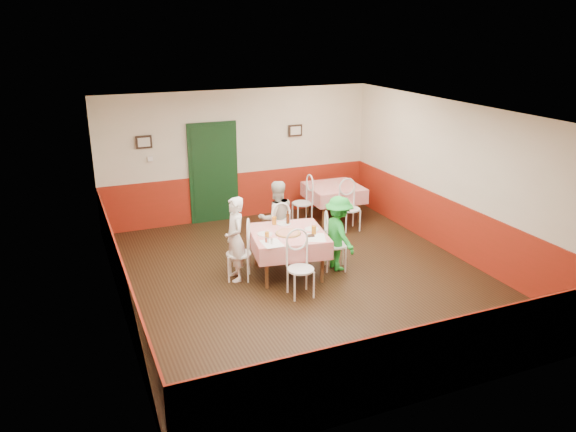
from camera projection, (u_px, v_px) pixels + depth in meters
name	position (u px, v px, depth m)	size (l,w,h in m)	color
floor	(305.00, 278.00, 9.52)	(7.00, 7.00, 0.00)	black
ceiling	(307.00, 113.00, 8.61)	(7.00, 7.00, 0.00)	white
back_wall	(239.00, 155.00, 12.11)	(6.00, 0.10, 2.80)	beige
front_wall	(441.00, 289.00, 6.01)	(6.00, 0.10, 2.80)	beige
left_wall	(114.00, 224.00, 7.97)	(0.10, 7.00, 2.80)	beige
right_wall	(457.00, 180.00, 10.16)	(0.10, 7.00, 2.80)	beige
wainscot_back	(241.00, 195.00, 12.40)	(6.00, 0.03, 1.00)	maroon
wainscot_front	(433.00, 361.00, 6.32)	(6.00, 0.03, 1.00)	maroon
wainscot_left	(121.00, 281.00, 8.27)	(0.03, 7.00, 1.00)	maroon
wainscot_right	(451.00, 227.00, 10.44)	(0.03, 7.00, 1.00)	maroon
door	(214.00, 174.00, 11.97)	(0.96, 0.06, 2.10)	black
picture_left	(144.00, 142.00, 11.20)	(0.32, 0.03, 0.26)	black
picture_right	(295.00, 131.00, 12.40)	(0.32, 0.03, 0.26)	black
thermostat	(150.00, 159.00, 11.35)	(0.10, 0.03, 0.10)	white
main_table	(288.00, 253.00, 9.58)	(1.22, 1.22, 0.77)	red
second_table	(333.00, 203.00, 12.29)	(1.12, 1.12, 0.77)	red
chair_left	(239.00, 254.00, 9.37)	(0.42, 0.42, 0.90)	white
chair_right	(335.00, 245.00, 9.75)	(0.42, 0.42, 0.90)	white
chair_far	(277.00, 232.00, 10.34)	(0.42, 0.42, 0.90)	white
chair_near	(301.00, 269.00, 8.78)	(0.42, 0.42, 0.90)	white
chair_second_a	(302.00, 203.00, 11.99)	(0.42, 0.42, 0.90)	white
chair_second_b	(350.00, 209.00, 11.61)	(0.42, 0.42, 0.90)	white
pizza	(288.00, 233.00, 9.38)	(0.41, 0.41, 0.03)	#B74723
plate_left	(265.00, 234.00, 9.35)	(0.25, 0.25, 0.01)	white
plate_right	(312.00, 229.00, 9.58)	(0.25, 0.25, 0.01)	white
plate_far	(284.00, 224.00, 9.84)	(0.25, 0.25, 0.01)	white
glass_a	(267.00, 236.00, 9.12)	(0.07, 0.07, 0.13)	#BF7219
glass_b	(314.00, 230.00, 9.35)	(0.08, 0.08, 0.14)	#BF7219
glass_c	(274.00, 221.00, 9.80)	(0.08, 0.08, 0.14)	#BF7219
beer_bottle	(288.00, 218.00, 9.80)	(0.06, 0.06, 0.23)	#381C0A
shaker_a	(268.00, 240.00, 8.98)	(0.04, 0.04, 0.09)	silver
shaker_b	(272.00, 241.00, 8.94)	(0.04, 0.04, 0.09)	silver
shaker_c	(266.00, 240.00, 9.01)	(0.04, 0.04, 0.09)	#B23319
menu_left	(272.00, 243.00, 8.98)	(0.30, 0.40, 0.00)	white
menu_right	(316.00, 238.00, 9.22)	(0.30, 0.40, 0.00)	white
wallet	(311.00, 236.00, 9.27)	(0.11, 0.09, 0.02)	black
diner_left	(235.00, 239.00, 9.27)	(0.52, 0.34, 1.44)	gray
diner_far	(277.00, 218.00, 10.30)	(0.69, 0.54, 1.42)	gray
diner_right	(339.00, 233.00, 9.69)	(0.85, 0.49, 1.32)	gray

